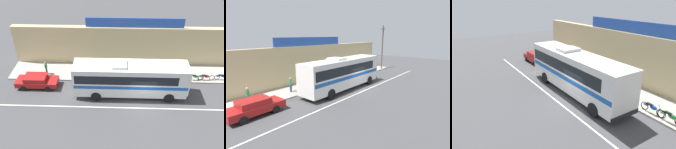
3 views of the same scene
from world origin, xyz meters
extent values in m
plane|color=#444447|center=(0.00, 0.00, 0.00)|extent=(70.00, 70.00, 0.00)
cube|color=#A8A399|center=(0.00, 5.20, 0.07)|extent=(30.00, 3.60, 0.14)
cube|color=tan|center=(0.00, 7.35, 2.40)|extent=(30.00, 0.70, 4.80)
cube|color=#234CAD|center=(-0.80, 7.35, 5.35)|extent=(11.11, 0.12, 1.10)
cube|color=silver|center=(0.00, -0.80, 0.00)|extent=(30.00, 0.14, 0.01)
cube|color=silver|center=(-1.31, 1.40, 1.99)|extent=(11.34, 2.47, 3.10)
cube|color=black|center=(-1.77, 1.40, 2.54)|extent=(9.98, 2.49, 0.96)
cube|color=#1956B2|center=(-1.31, 1.40, 1.69)|extent=(11.11, 2.49, 0.36)
cube|color=black|center=(4.33, 1.40, 2.44)|extent=(0.04, 2.23, 1.40)
cube|color=black|center=(4.32, 1.40, 0.62)|extent=(0.12, 2.47, 0.36)
cube|color=silver|center=(-2.45, 1.40, 3.66)|extent=(1.40, 1.73, 0.24)
cylinder|color=black|center=(2.54, 2.54, 0.52)|extent=(1.04, 0.32, 1.04)
cylinder|color=black|center=(2.54, 0.25, 0.52)|extent=(1.04, 0.32, 1.04)
cylinder|color=black|center=(-4.71, 2.54, 0.52)|extent=(1.04, 0.32, 1.04)
cylinder|color=black|center=(-4.71, 0.25, 0.52)|extent=(1.04, 0.32, 1.04)
cube|color=maroon|center=(-11.23, 2.31, 0.61)|extent=(4.42, 1.74, 0.56)
cube|color=maroon|center=(-11.33, 2.31, 1.13)|extent=(2.30, 1.57, 0.48)
cube|color=black|center=(-10.48, 2.31, 1.09)|extent=(0.21, 1.46, 0.34)
cylinder|color=black|center=(-9.95, 3.14, 0.31)|extent=(0.62, 0.20, 0.62)
cylinder|color=black|center=(-9.95, 1.49, 0.31)|extent=(0.62, 0.20, 0.62)
cylinder|color=black|center=(-12.51, 3.14, 0.31)|extent=(0.62, 0.20, 0.62)
cylinder|color=black|center=(-12.51, 1.49, 0.31)|extent=(0.62, 0.20, 0.62)
torus|color=black|center=(7.87, 3.90, 0.45)|extent=(0.62, 0.06, 0.62)
torus|color=black|center=(6.55, 3.90, 0.45)|extent=(0.62, 0.06, 0.62)
cylinder|color=silver|center=(7.79, 3.90, 0.75)|extent=(0.34, 0.04, 0.65)
cylinder|color=silver|center=(7.69, 3.90, 1.07)|extent=(0.03, 0.56, 0.03)
ellipsoid|color=red|center=(7.27, 3.90, 0.63)|extent=(0.56, 0.22, 0.34)
cube|color=black|center=(6.97, 3.90, 0.75)|extent=(0.52, 0.20, 0.10)
ellipsoid|color=red|center=(6.61, 3.90, 0.59)|extent=(0.36, 0.14, 0.16)
torus|color=black|center=(5.27, 3.84, 0.45)|extent=(0.62, 0.06, 0.62)
torus|color=black|center=(4.00, 3.84, 0.45)|extent=(0.62, 0.06, 0.62)
cylinder|color=silver|center=(5.19, 3.84, 0.75)|extent=(0.34, 0.04, 0.65)
cylinder|color=silver|center=(5.09, 3.84, 1.07)|extent=(0.03, 0.56, 0.03)
ellipsoid|color=#1E51B2|center=(4.70, 3.84, 0.63)|extent=(0.56, 0.22, 0.34)
cube|color=black|center=(4.41, 3.84, 0.75)|extent=(0.52, 0.20, 0.10)
ellipsoid|color=#1E51B2|center=(4.06, 3.84, 0.59)|extent=(0.36, 0.14, 0.16)
torus|color=black|center=(6.66, 3.84, 0.45)|extent=(0.62, 0.06, 0.62)
torus|color=black|center=(5.37, 3.84, 0.45)|extent=(0.62, 0.06, 0.62)
cylinder|color=silver|center=(6.58, 3.84, 0.75)|extent=(0.34, 0.04, 0.65)
cylinder|color=silver|center=(6.48, 3.84, 1.07)|extent=(0.03, 0.56, 0.03)
ellipsoid|color=#237F38|center=(6.08, 3.84, 0.63)|extent=(0.56, 0.22, 0.34)
cube|color=black|center=(5.78, 3.84, 0.75)|extent=(0.52, 0.20, 0.10)
ellipsoid|color=#237F38|center=(5.43, 3.84, 0.59)|extent=(0.36, 0.14, 0.16)
torus|color=black|center=(8.47, 4.01, 0.45)|extent=(0.62, 0.06, 0.62)
ellipsoid|color=#1E51B2|center=(9.14, 4.01, 0.63)|extent=(0.56, 0.22, 0.34)
cube|color=black|center=(8.86, 4.01, 0.75)|extent=(0.52, 0.20, 0.10)
ellipsoid|color=#1E51B2|center=(8.53, 4.01, 0.59)|extent=(0.36, 0.14, 0.16)
cylinder|color=navy|center=(-6.15, 4.88, 0.54)|extent=(0.13, 0.13, 0.79)
cylinder|color=navy|center=(-6.15, 4.70, 0.54)|extent=(0.13, 0.13, 0.79)
cylinder|color=#2D7A4C|center=(-6.15, 4.79, 1.23)|extent=(0.30, 0.30, 0.60)
sphere|color=tan|center=(-6.15, 4.79, 1.67)|extent=(0.21, 0.21, 0.21)
cylinder|color=#2D7A4C|center=(-6.15, 4.99, 1.26)|extent=(0.08, 0.08, 0.55)
cylinder|color=#2D7A4C|center=(-6.15, 4.59, 1.26)|extent=(0.08, 0.08, 0.55)
cylinder|color=black|center=(-10.79, 4.61, 0.54)|extent=(0.13, 0.13, 0.79)
cylinder|color=black|center=(-10.79, 4.43, 0.54)|extent=(0.13, 0.13, 0.79)
cylinder|color=#2D7A4C|center=(-10.79, 4.52, 1.23)|extent=(0.30, 0.30, 0.59)
sphere|color=tan|center=(-10.79, 4.52, 1.66)|extent=(0.21, 0.21, 0.21)
cylinder|color=#2D7A4C|center=(-10.79, 4.72, 1.26)|extent=(0.08, 0.08, 0.55)
cylinder|color=#2D7A4C|center=(-10.79, 4.32, 1.26)|extent=(0.08, 0.08, 0.55)
camera|label=1|loc=(-2.46, -18.73, 16.73)|focal=39.88mm
camera|label=2|loc=(-17.14, -11.14, 6.21)|focal=28.92mm
camera|label=3|loc=(11.95, -8.18, 7.83)|focal=32.72mm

